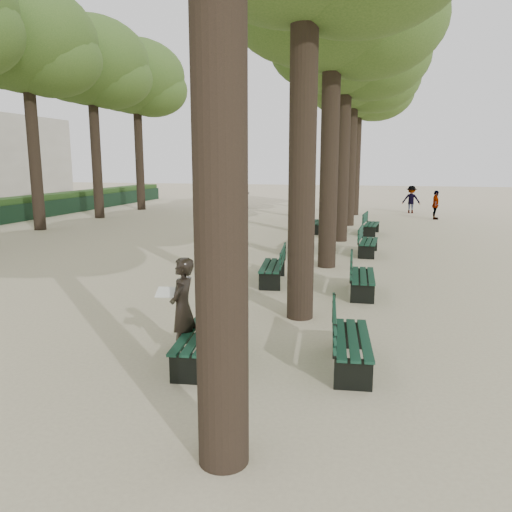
# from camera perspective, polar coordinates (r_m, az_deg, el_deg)

# --- Properties ---
(ground) EXTENTS (120.00, 120.00, 0.00)m
(ground) POSITION_cam_1_polar(r_m,az_deg,el_deg) (7.74, -9.97, -12.66)
(ground) COLOR beige
(ground) RESTS_ON ground
(tree_central_3) EXTENTS (6.00, 6.00, 9.95)m
(tree_central_3) POSITION_cam_1_polar(r_m,az_deg,el_deg) (20.05, 10.32, 23.85)
(tree_central_3) COLOR #33261C
(tree_central_3) RESTS_ON ground
(tree_central_4) EXTENTS (6.00, 6.00, 9.95)m
(tree_central_4) POSITION_cam_1_polar(r_m,az_deg,el_deg) (24.94, 11.14, 21.19)
(tree_central_4) COLOR #33261C
(tree_central_4) RESTS_ON ground
(tree_central_5) EXTENTS (6.00, 6.00, 9.95)m
(tree_central_5) POSITION_cam_1_polar(r_m,az_deg,el_deg) (29.86, 11.68, 19.40)
(tree_central_5) COLOR #33261C
(tree_central_5) RESTS_ON ground
(tree_far_3) EXTENTS (6.00, 6.00, 10.45)m
(tree_far_3) POSITION_cam_1_polar(r_m,az_deg,el_deg) (25.07, -24.89, 21.53)
(tree_far_3) COLOR #33261C
(tree_far_3) RESTS_ON ground
(tree_far_4) EXTENTS (6.00, 6.00, 10.45)m
(tree_far_4) POSITION_cam_1_polar(r_m,az_deg,el_deg) (29.12, -18.37, 20.31)
(tree_far_4) COLOR #33261C
(tree_far_4) RESTS_ON ground
(tree_far_5) EXTENTS (6.00, 6.00, 10.45)m
(tree_far_5) POSITION_cam_1_polar(r_m,az_deg,el_deg) (33.43, -13.56, 19.23)
(tree_far_5) COLOR #33261C
(tree_far_5) RESTS_ON ground
(bench_left_0) EXTENTS (0.79, 1.86, 0.92)m
(bench_left_0) POSITION_cam_1_polar(r_m,az_deg,el_deg) (7.83, -6.38, -10.10)
(bench_left_0) COLOR black
(bench_left_0) RESTS_ON ground
(bench_left_1) EXTENTS (0.78, 1.86, 0.92)m
(bench_left_1) POSITION_cam_1_polar(r_m,az_deg,el_deg) (12.71, 1.88, -1.89)
(bench_left_1) COLOR black
(bench_left_1) RESTS_ON ground
(bench_left_2) EXTENTS (0.64, 1.82, 0.92)m
(bench_left_2) POSITION_cam_1_polar(r_m,az_deg,el_deg) (17.49, 5.28, 1.56)
(bench_left_2) COLOR black
(bench_left_2) RESTS_ON ground
(bench_left_3) EXTENTS (0.63, 1.82, 0.92)m
(bench_left_3) POSITION_cam_1_polar(r_m,az_deg,el_deg) (21.98, 7.10, 3.40)
(bench_left_3) COLOR black
(bench_left_3) RESTS_ON ground
(bench_right_0) EXTENTS (0.75, 1.85, 0.92)m
(bench_right_0) POSITION_cam_1_polar(r_m,az_deg,el_deg) (7.73, 10.83, -10.52)
(bench_right_0) COLOR black
(bench_right_0) RESTS_ON ground
(bench_right_1) EXTENTS (0.66, 1.83, 0.92)m
(bench_right_1) POSITION_cam_1_polar(r_m,az_deg,el_deg) (11.88, 12.04, -3.02)
(bench_right_1) COLOR black
(bench_right_1) RESTS_ON ground
(bench_right_2) EXTENTS (0.65, 1.82, 0.92)m
(bench_right_2) POSITION_cam_1_polar(r_m,az_deg,el_deg) (16.96, 12.69, 1.05)
(bench_right_2) COLOR black
(bench_right_2) RESTS_ON ground
(bench_right_3) EXTENTS (0.72, 1.84, 0.92)m
(bench_right_3) POSITION_cam_1_polar(r_m,az_deg,el_deg) (21.71, 13.02, 3.12)
(bench_right_3) COLOR black
(bench_right_3) RESTS_ON ground
(man_with_map) EXTENTS (0.60, 0.65, 1.61)m
(man_with_map) POSITION_cam_1_polar(r_m,az_deg,el_deg) (7.87, -8.39, -5.95)
(man_with_map) COLOR black
(man_with_map) RESTS_ON ground
(pedestrian_a) EXTENTS (0.91, 0.47, 1.78)m
(pedestrian_a) POSITION_cam_1_polar(r_m,az_deg,el_deg) (33.77, -1.42, 7.08)
(pedestrian_a) COLOR #262628
(pedestrian_a) RESTS_ON ground
(pedestrian_e) EXTENTS (1.72, 0.91, 1.83)m
(pedestrian_e) POSITION_cam_1_polar(r_m,az_deg,el_deg) (27.35, -3.50, 6.25)
(pedestrian_e) COLOR #262628
(pedestrian_e) RESTS_ON ground
(pedestrian_c) EXTENTS (0.38, 0.93, 1.54)m
(pedestrian_c) POSITION_cam_1_polar(r_m,az_deg,el_deg) (28.38, 19.83, 5.51)
(pedestrian_c) COLOR #262628
(pedestrian_c) RESTS_ON ground
(pedestrian_b) EXTENTS (1.08, 0.45, 1.63)m
(pedestrian_b) POSITION_cam_1_polar(r_m,az_deg,el_deg) (31.45, 17.32, 6.19)
(pedestrian_b) COLOR #262628
(pedestrian_b) RESTS_ON ground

